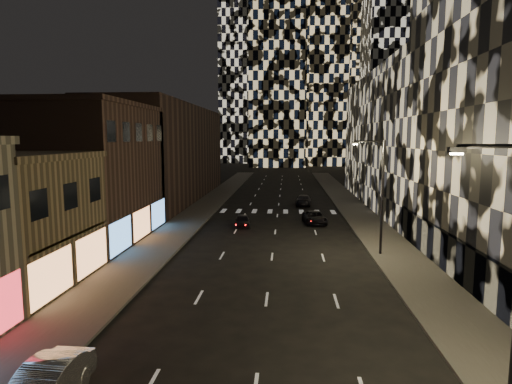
# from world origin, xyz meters

# --- Properties ---
(sidewalk_left) EXTENTS (4.00, 120.00, 0.15)m
(sidewalk_left) POSITION_xyz_m (-10.00, 50.00, 0.07)
(sidewalk_left) COLOR #47443F
(sidewalk_left) RESTS_ON ground
(sidewalk_right) EXTENTS (4.00, 120.00, 0.15)m
(sidewalk_right) POSITION_xyz_m (10.00, 50.00, 0.07)
(sidewalk_right) COLOR #47443F
(sidewalk_right) RESTS_ON ground
(curb_left) EXTENTS (0.20, 120.00, 0.15)m
(curb_left) POSITION_xyz_m (-7.90, 50.00, 0.07)
(curb_left) COLOR #4C4C47
(curb_left) RESTS_ON ground
(curb_right) EXTENTS (0.20, 120.00, 0.15)m
(curb_right) POSITION_xyz_m (7.90, 50.00, 0.07)
(curb_right) COLOR #4C4C47
(curb_right) RESTS_ON ground
(retail_brown) EXTENTS (10.00, 15.00, 12.00)m
(retail_brown) POSITION_xyz_m (-17.00, 33.50, 6.00)
(retail_brown) COLOR #463028
(retail_brown) RESTS_ON ground
(retail_filler_left) EXTENTS (10.00, 40.00, 14.00)m
(retail_filler_left) POSITION_xyz_m (-17.00, 60.00, 7.00)
(retail_filler_left) COLOR #463028
(retail_filler_left) RESTS_ON ground
(midrise_base) EXTENTS (0.60, 25.00, 3.00)m
(midrise_base) POSITION_xyz_m (12.30, 24.50, 1.50)
(midrise_base) COLOR #383838
(midrise_base) RESTS_ON ground
(midrise_filler_right) EXTENTS (16.00, 40.00, 18.00)m
(midrise_filler_right) POSITION_xyz_m (20.00, 57.00, 9.00)
(midrise_filler_right) COLOR #232326
(midrise_filler_right) RESTS_ON ground
(tower_right_mid) EXTENTS (20.00, 20.00, 100.00)m
(tower_right_mid) POSITION_xyz_m (35.00, 135.00, 50.00)
(tower_right_mid) COLOR black
(tower_right_mid) RESTS_ON ground
(tower_left_back) EXTENTS (24.00, 24.00, 120.00)m
(tower_left_back) POSITION_xyz_m (-12.00, 165.00, 60.00)
(tower_left_back) COLOR black
(tower_left_back) RESTS_ON ground
(tower_center_low) EXTENTS (18.00, 18.00, 95.00)m
(tower_center_low) POSITION_xyz_m (-2.00, 140.00, 47.50)
(tower_center_low) COLOR black
(tower_center_low) RESTS_ON ground
(streetlight_far) EXTENTS (2.55, 0.25, 9.00)m
(streetlight_far) POSITION_xyz_m (8.35, 30.00, 5.35)
(streetlight_far) COLOR black
(streetlight_far) RESTS_ON sidewalk_right
(car_dark_midlane) EXTENTS (1.94, 3.93, 1.29)m
(car_dark_midlane) POSITION_xyz_m (-3.50, 40.23, 0.65)
(car_dark_midlane) COLOR black
(car_dark_midlane) RESTS_ON ground
(car_dark_oncoming) EXTENTS (2.48, 5.26, 1.48)m
(car_dark_oncoming) POSITION_xyz_m (3.50, 55.38, 0.74)
(car_dark_oncoming) COLOR black
(car_dark_oncoming) RESTS_ON ground
(car_dark_rightlane) EXTENTS (2.74, 4.99, 1.32)m
(car_dark_rightlane) POSITION_xyz_m (4.18, 42.54, 0.66)
(car_dark_rightlane) COLOR black
(car_dark_rightlane) RESTS_ON ground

